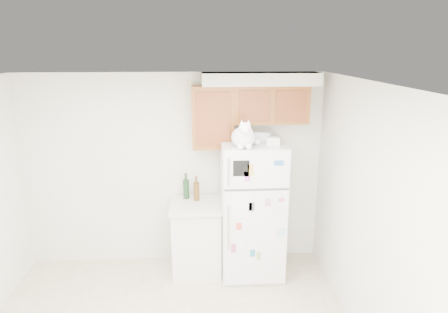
{
  "coord_description": "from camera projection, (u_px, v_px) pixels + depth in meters",
  "views": [
    {
      "loc": [
        0.34,
        -2.96,
        2.79
      ],
      "look_at": [
        0.62,
        1.55,
        1.55
      ],
      "focal_mm": 32.0,
      "sensor_mm": 36.0,
      "label": 1
    }
  ],
  "objects": [
    {
      "name": "room_shell",
      "position": [
        175.0,
        184.0,
        3.36
      ],
      "size": [
        3.84,
        4.04,
        2.52
      ],
      "color": "silver",
      "rests_on": "ground_plane"
    },
    {
      "name": "refrigerator",
      "position": [
        252.0,
        209.0,
        4.94
      ],
      "size": [
        0.76,
        0.78,
        1.7
      ],
      "color": "white",
      "rests_on": "ground_plane"
    },
    {
      "name": "base_counter",
      "position": [
        197.0,
        237.0,
        5.08
      ],
      "size": [
        0.64,
        0.64,
        0.92
      ],
      "color": "white",
      "rests_on": "ground_plane"
    },
    {
      "name": "cat",
      "position": [
        244.0,
        136.0,
        4.45
      ],
      "size": [
        0.33,
        0.49,
        0.34
      ],
      "color": "white",
      "rests_on": "refrigerator"
    },
    {
      "name": "storage_box_back",
      "position": [
        263.0,
        136.0,
        4.83
      ],
      "size": [
        0.22,
        0.19,
        0.1
      ],
      "primitive_type": "cube",
      "rotation": [
        0.0,
        0.0,
        -0.38
      ],
      "color": "white",
      "rests_on": "refrigerator"
    },
    {
      "name": "storage_box_front",
      "position": [
        273.0,
        141.0,
        4.6
      ],
      "size": [
        0.17,
        0.14,
        0.09
      ],
      "primitive_type": "cube",
      "rotation": [
        0.0,
        0.0,
        -0.18
      ],
      "color": "white",
      "rests_on": "refrigerator"
    },
    {
      "name": "bottle_green",
      "position": [
        186.0,
        186.0,
        5.07
      ],
      "size": [
        0.08,
        0.08,
        0.34
      ],
      "primitive_type": null,
      "color": "#19381E",
      "rests_on": "base_counter"
    },
    {
      "name": "bottle_amber",
      "position": [
        196.0,
        188.0,
        5.01
      ],
      "size": [
        0.07,
        0.07,
        0.32
      ],
      "primitive_type": null,
      "color": "#593814",
      "rests_on": "base_counter"
    }
  ]
}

